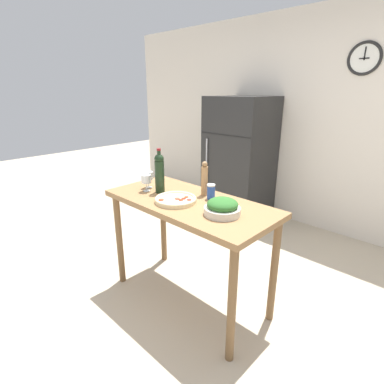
{
  "coord_description": "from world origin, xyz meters",
  "views": [
    {
      "loc": [
        1.5,
        -1.53,
        1.69
      ],
      "look_at": [
        0.0,
        0.03,
        0.95
      ],
      "focal_mm": 28.0,
      "sensor_mm": 36.0,
      "label": 1
    }
  ],
  "objects": [
    {
      "name": "refrigerator",
      "position": [
        -0.78,
        1.77,
        0.81
      ],
      "size": [
        0.78,
        0.72,
        1.62
      ],
      "color": "black",
      "rests_on": "ground_plane"
    },
    {
      "name": "wine_glass_far",
      "position": [
        -0.47,
        -0.02,
        0.99
      ],
      "size": [
        0.08,
        0.08,
        0.14
      ],
      "color": "silver",
      "rests_on": "prep_counter"
    },
    {
      "name": "salt_canister",
      "position": [
        0.1,
        0.14,
        0.95
      ],
      "size": [
        0.06,
        0.06,
        0.12
      ],
      "color": "#284CA3",
      "rests_on": "prep_counter"
    },
    {
      "name": "pepper_mill",
      "position": [
        0.0,
        0.17,
        1.03
      ],
      "size": [
        0.05,
        0.05,
        0.28
      ],
      "color": "#AD7F51",
      "rests_on": "prep_counter"
    },
    {
      "name": "wall_back",
      "position": [
        0.0,
        2.17,
        1.3
      ],
      "size": [
        6.4,
        0.09,
        2.6
      ],
      "color": "silver",
      "rests_on": "ground_plane"
    },
    {
      "name": "prep_counter",
      "position": [
        0.0,
        0.0,
        0.77
      ],
      "size": [
        1.36,
        0.64,
        0.89
      ],
      "color": "olive",
      "rests_on": "ground_plane"
    },
    {
      "name": "wine_glass_near",
      "position": [
        -0.41,
        -0.09,
        0.99
      ],
      "size": [
        0.08,
        0.08,
        0.14
      ],
      "color": "silver",
      "rests_on": "prep_counter"
    },
    {
      "name": "wine_bottle",
      "position": [
        -0.31,
        -0.03,
        1.06
      ],
      "size": [
        0.08,
        0.08,
        0.36
      ],
      "color": "black",
      "rests_on": "prep_counter"
    },
    {
      "name": "homemade_pizza",
      "position": [
        -0.05,
        -0.09,
        0.91
      ],
      "size": [
        0.31,
        0.31,
        0.04
      ],
      "color": "beige",
      "rests_on": "prep_counter"
    },
    {
      "name": "salad_bowl",
      "position": [
        0.35,
        -0.04,
        0.94
      ],
      "size": [
        0.25,
        0.25,
        0.12
      ],
      "color": "silver",
      "rests_on": "prep_counter"
    },
    {
      "name": "ground_plane",
      "position": [
        0.0,
        0.0,
        0.0
      ],
      "size": [
        14.0,
        14.0,
        0.0
      ],
      "primitive_type": "plane",
      "color": "#BCAD93"
    }
  ]
}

